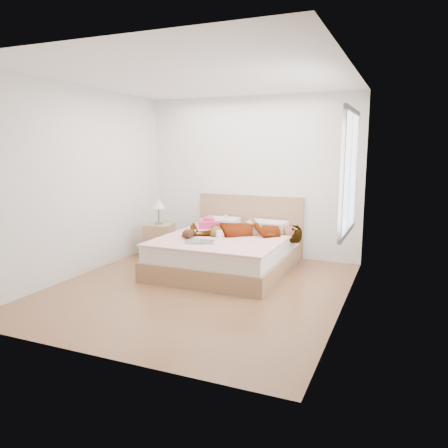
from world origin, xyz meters
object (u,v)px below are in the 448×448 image
at_px(plush_toy, 189,233).
at_px(magazine, 199,242).
at_px(coffee_mug, 219,234).
at_px(nightstand, 159,238).
at_px(phone, 226,217).
at_px(bed, 229,250).
at_px(towel, 209,223).
at_px(woman, 247,227).

bearing_deg(plush_toy, magazine, -37.84).
bearing_deg(coffee_mug, nightstand, 159.42).
xyz_separation_m(phone, magazine, (0.10, -1.19, -0.17)).
distance_m(bed, towel, 0.72).
bearing_deg(magazine, plush_toy, 142.16).
height_order(woman, bed, bed).
distance_m(phone, plush_toy, 1.00).
bearing_deg(woman, nightstand, -114.60).
relative_size(woman, phone, 17.61).
relative_size(phone, bed, 0.05).
height_order(phone, magazine, phone).
bearing_deg(phone, towel, -178.83).
relative_size(phone, plush_toy, 0.38).
bearing_deg(woman, phone, -150.44).
distance_m(bed, magazine, 0.73).
relative_size(towel, magazine, 0.86).
height_order(bed, nightstand, bed).
relative_size(woman, plush_toy, 6.69).
bearing_deg(phone, coffee_mug, -95.35).
height_order(magazine, plush_toy, plush_toy).
bearing_deg(coffee_mug, magazine, -110.11).
bearing_deg(coffee_mug, bed, 85.13).
height_order(bed, towel, bed).
xyz_separation_m(woman, plush_toy, (-0.67, -0.58, -0.05)).
bearing_deg(phone, plush_toy, -121.45).
bearing_deg(woman, coffee_mug, -54.42).
bearing_deg(bed, nightstand, 171.64).
distance_m(woman, plush_toy, 0.88).
bearing_deg(woman, bed, -85.52).
bearing_deg(magazine, nightstand, 143.24).
relative_size(bed, coffee_mug, 14.43).
distance_m(woman, bed, 0.44).
relative_size(magazine, plush_toy, 2.05).
distance_m(towel, magazine, 1.14).
height_order(woman, nightstand, nightstand).
bearing_deg(towel, plush_toy, -84.87).
bearing_deg(bed, woman, 26.26).
height_order(towel, magazine, towel).
relative_size(bed, nightstand, 2.16).
xyz_separation_m(towel, plush_toy, (0.08, -0.87, -0.00)).
relative_size(bed, magazine, 4.09).
xyz_separation_m(phone, nightstand, (-1.05, -0.32, -0.37)).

